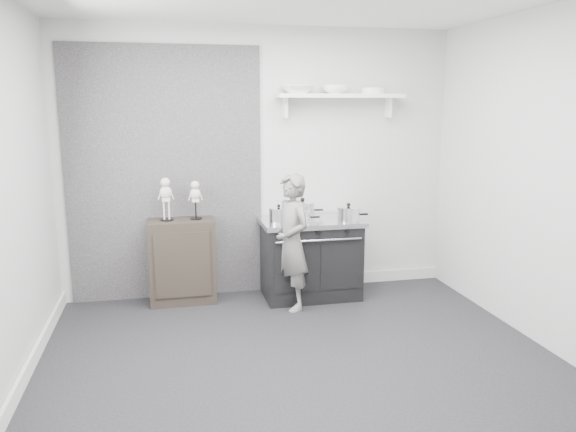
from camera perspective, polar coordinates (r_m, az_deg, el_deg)
The scene contains 15 objects.
ground at distance 4.41m, azimuth 1.39°, elevation -14.81°, with size 4.00×4.00×0.00m, color black.
room_shell at distance 4.09m, azimuth -0.22°, elevation 7.07°, with size 4.02×3.62×2.71m.
wall_shelf at distance 5.79m, azimuth 5.31°, elevation 11.95°, with size 1.30×0.26×0.24m.
stove at distance 5.71m, azimuth 2.32°, elevation -4.27°, with size 1.00×0.63×0.80m.
side_cabinet at distance 5.66m, azimuth -10.70°, elevation -4.50°, with size 0.64×0.37×0.83m, color black.
child at distance 5.32m, azimuth 0.34°, elevation -2.69°, with size 0.48×0.31×1.31m, color slate.
pot_front_left at distance 5.42m, azimuth -0.93°, elevation 0.06°, with size 0.28×0.19×0.19m.
pot_back_left at distance 5.68m, azimuth 1.49°, elevation 0.64°, with size 0.34×0.26×0.21m.
pot_front_right at distance 5.53m, azimuth 6.16°, elevation 0.20°, with size 0.31×0.23×0.19m.
pot_front_center at distance 5.44m, azimuth 1.37°, elevation -0.09°, with size 0.28×0.19×0.15m.
skeleton_full at distance 5.52m, azimuth -12.30°, elevation 2.01°, with size 0.14×0.09×0.48m, color beige, non-canonical shape.
skeleton_torso at distance 5.53m, azimuth -9.39°, elevation 1.90°, with size 0.12×0.08×0.44m, color beige, non-canonical shape.
bowl_large at distance 5.67m, azimuth 0.96°, elevation 12.74°, with size 0.33×0.33×0.08m, color white.
bowl_small at distance 5.77m, azimuth 4.85°, elevation 12.69°, with size 0.27×0.27×0.08m, color white.
plate_stack at distance 5.90m, azimuth 8.64°, elevation 12.46°, with size 0.24×0.24×0.06m, color white.
Camera 1 is at (-0.95, -3.84, 1.95)m, focal length 35.00 mm.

